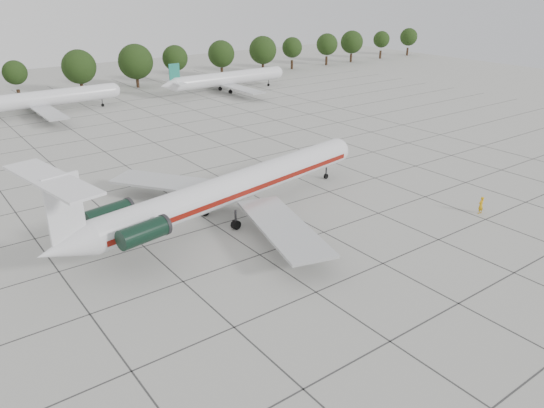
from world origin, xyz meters
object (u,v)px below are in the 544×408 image
at_px(main_airliner, 223,191).
at_px(bg_airliner_c, 42,99).
at_px(ground_crew, 481,205).
at_px(bg_airliner_d, 228,79).

distance_m(main_airliner, bg_airliner_c, 61.37).
xyz_separation_m(ground_crew, bg_airliner_d, (14.49, 74.59, 1.93)).
distance_m(main_airliner, ground_crew, 28.10).
bearing_deg(bg_airliner_d, main_airliner, -122.62).
relative_size(main_airliner, bg_airliner_d, 1.43).
bearing_deg(ground_crew, main_airliner, -29.05).
bearing_deg(bg_airliner_d, ground_crew, -101.00).
distance_m(ground_crew, bg_airliner_c, 80.73).
bearing_deg(bg_airliner_d, bg_airliner_c, 177.20).
relative_size(bg_airliner_c, bg_airliner_d, 1.00).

